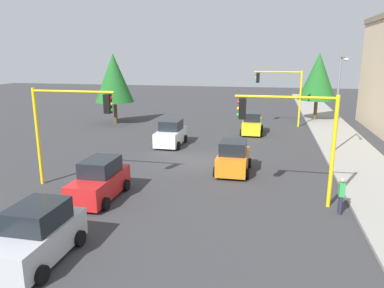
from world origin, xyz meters
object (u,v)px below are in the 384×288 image
(car_yellow, at_px, (252,124))
(traffic_signal_near_right, at_px, (68,118))
(street_lamp_curbside, at_px, (339,94))
(tree_opposite_side, at_px, (114,78))
(traffic_signal_near_left, at_px, (292,127))
(pedestrian_crossing, at_px, (341,194))
(car_orange, at_px, (233,158))
(traffic_signal_far_left, at_px, (281,87))
(car_white, at_px, (171,134))
(car_red, at_px, (100,181))
(car_silver, at_px, (37,236))
(tree_roadside_far, at_px, (318,77))

(car_yellow, bearing_deg, traffic_signal_near_right, -29.18)
(street_lamp_curbside, height_order, tree_opposite_side, tree_opposite_side)
(traffic_signal_near_left, distance_m, pedestrian_crossing, 3.68)
(tree_opposite_side, xyz_separation_m, car_orange, (13.77, 13.60, -3.77))
(traffic_signal_far_left, relative_size, car_orange, 1.52)
(traffic_signal_far_left, height_order, pedestrian_crossing, traffic_signal_far_left)
(street_lamp_curbside, bearing_deg, car_white, -92.25)
(tree_opposite_side, distance_m, car_red, 21.02)
(street_lamp_curbside, bearing_deg, car_silver, -36.52)
(car_orange, relative_size, car_silver, 0.95)
(pedestrian_crossing, bearing_deg, traffic_signal_far_left, -173.89)
(traffic_signal_far_left, distance_m, car_white, 13.44)
(car_yellow, relative_size, car_silver, 0.98)
(car_silver, bearing_deg, car_red, -175.81)
(street_lamp_curbside, height_order, car_orange, street_lamp_curbside)
(traffic_signal_near_left, relative_size, traffic_signal_near_right, 0.99)
(street_lamp_curbside, relative_size, car_orange, 1.94)
(car_yellow, relative_size, car_white, 0.96)
(car_orange, bearing_deg, traffic_signal_far_left, 169.00)
(tree_roadside_far, xyz_separation_m, car_white, (13.91, -12.40, -3.81))
(traffic_signal_far_left, xyz_separation_m, car_silver, (26.87, -8.68, -3.00))
(traffic_signal_far_left, distance_m, pedestrian_crossing, 21.05)
(car_red, distance_m, pedestrian_crossing, 11.32)
(traffic_signal_far_left, relative_size, tree_roadside_far, 0.76)
(car_yellow, distance_m, car_orange, 11.50)
(tree_roadside_far, relative_size, car_orange, 2.00)
(traffic_signal_near_right, bearing_deg, tree_opposite_side, -163.40)
(tree_opposite_side, relative_size, car_white, 1.85)
(traffic_signal_near_right, xyz_separation_m, street_lamp_curbside, (-9.61, 14.83, 0.60))
(traffic_signal_near_right, bearing_deg, car_orange, 117.21)
(tree_opposite_side, height_order, car_silver, tree_opposite_side)
(traffic_signal_far_left, height_order, car_red, traffic_signal_far_left)
(traffic_signal_far_left, bearing_deg, car_silver, -17.89)
(tree_roadside_far, height_order, car_orange, tree_roadside_far)
(tree_opposite_side, relative_size, car_orange, 1.98)
(car_silver, relative_size, pedestrian_crossing, 2.23)
(traffic_signal_near_right, xyz_separation_m, car_yellow, (-15.72, 8.78, -2.85))
(traffic_signal_far_left, relative_size, car_red, 1.37)
(traffic_signal_near_left, height_order, tree_roadside_far, tree_roadside_far)
(tree_roadside_far, distance_m, pedestrian_crossing, 25.06)
(street_lamp_curbside, distance_m, car_silver, 20.80)
(traffic_signal_near_right, height_order, car_orange, traffic_signal_near_right)
(car_yellow, bearing_deg, tree_opposite_side, -99.14)
(car_orange, height_order, pedestrian_crossing, car_orange)
(tree_opposite_side, height_order, car_yellow, tree_opposite_side)
(traffic_signal_far_left, xyz_separation_m, car_orange, (15.77, -3.06, -3.00))
(tree_opposite_side, relative_size, pedestrian_crossing, 4.19)
(car_white, relative_size, pedestrian_crossing, 2.26)
(tree_opposite_side, bearing_deg, traffic_signal_far_left, 96.84)
(traffic_signal_far_left, height_order, car_orange, traffic_signal_far_left)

